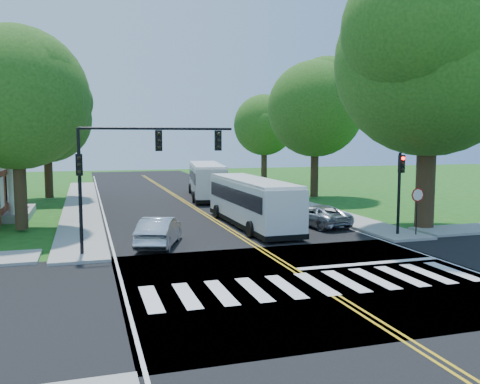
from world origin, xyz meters
name	(u,v)px	position (x,y,z in m)	size (l,w,h in m)	color
ground	(310,280)	(0.00, 0.00, 0.00)	(140.00, 140.00, 0.00)	#1A4F13
road	(203,213)	(0.00, 18.00, 0.01)	(14.00, 96.00, 0.01)	black
cross_road	(310,280)	(0.00, 0.00, 0.01)	(60.00, 12.00, 0.01)	black
center_line	(192,206)	(0.00, 22.00, 0.01)	(0.36, 70.00, 0.01)	gold
edge_line_w	(102,209)	(-6.80, 22.00, 0.01)	(0.12, 70.00, 0.01)	silver
edge_line_e	(273,203)	(6.80, 22.00, 0.01)	(0.12, 70.00, 0.01)	silver
crosswalk	(316,284)	(0.00, -0.50, 0.02)	(12.60, 3.00, 0.01)	silver
stop_bar	(370,263)	(3.50, 1.60, 0.02)	(6.60, 0.40, 0.01)	silver
sidewalk_nw	(82,204)	(-8.30, 25.00, 0.07)	(2.60, 40.00, 0.15)	gray
sidewalk_ne	(276,197)	(8.30, 25.00, 0.07)	(2.60, 40.00, 0.15)	gray
tree_ne_big	(430,62)	(11.00, 8.00, 9.62)	(10.80, 10.80, 14.91)	#2E2012
tree_west_near	(16,98)	(-11.50, 14.00, 7.53)	(8.00, 8.00, 11.40)	#2E2012
tree_west_far	(46,119)	(-11.00, 30.00, 7.00)	(7.60, 7.60, 10.67)	#2E2012
tree_east_mid	(315,109)	(11.50, 24.00, 7.86)	(8.40, 8.40, 11.93)	#2E2012
tree_east_far	(264,125)	(12.50, 40.00, 6.86)	(7.20, 7.20, 10.34)	#2E2012
signal_nw	(133,159)	(-5.86, 6.43, 4.38)	(7.15, 0.46, 5.66)	black
signal_ne	(400,182)	(8.20, 6.44, 2.96)	(0.30, 0.46, 4.40)	black
stop_sign	(417,200)	(9.00, 5.98, 2.03)	(0.76, 0.08, 2.53)	black
bus_lead	(252,201)	(1.61, 11.85, 1.52)	(2.79, 11.11, 2.86)	silver
bus_follow	(206,180)	(2.44, 27.26, 1.62)	(4.37, 12.03, 3.05)	silver
hatchback	(159,231)	(-4.55, 7.74, 0.74)	(1.55, 4.44, 1.46)	silver
suv	(318,215)	(5.45, 10.70, 0.66)	(2.14, 4.65, 1.29)	#ACAEB3
dark_sedan	(271,200)	(5.18, 18.12, 0.71)	(1.96, 4.81, 1.40)	black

